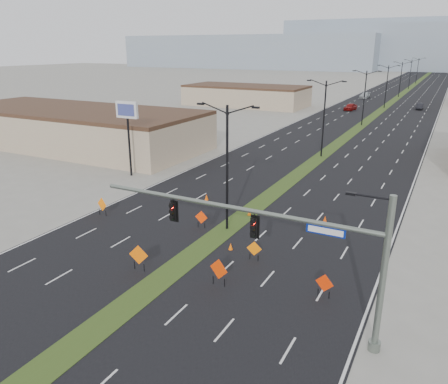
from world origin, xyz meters
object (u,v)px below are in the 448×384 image
at_px(streetlight_0, 227,165).
at_px(construction_sign_3, 219,270).
at_px(car_left, 350,107).
at_px(streetlight_3, 387,85).
at_px(construction_sign_5, 324,284).
at_px(cone_1, 231,246).
at_px(signal_mast, 288,242).
at_px(streetlight_6, 417,70).
at_px(pole_sign_west, 127,116).
at_px(streetlight_4, 401,78).
at_px(car_mid, 420,106).
at_px(cone_3, 206,197).
at_px(streetlight_5, 410,73).
at_px(construction_sign_4, 254,249).
at_px(cone_0, 249,212).
at_px(car_far, 365,96).
at_px(construction_sign_2, 201,218).
at_px(streetlight_1, 324,116).
at_px(construction_sign_0, 102,205).
at_px(construction_sign_1, 139,256).
at_px(cone_2, 325,219).
at_px(streetlight_2, 364,96).

bearing_deg(streetlight_0, construction_sign_3, -66.15).
distance_m(streetlight_0, car_left, 76.30).
xyz_separation_m(streetlight_3, construction_sign_5, (9.73, -90.46, -4.53)).
xyz_separation_m(streetlight_3, cone_1, (1.99, -87.30, -5.15)).
xyz_separation_m(signal_mast, streetlight_6, (-8.56, 178.00, 0.63)).
relative_size(car_left, pole_sign_west, 0.56).
relative_size(streetlight_4, car_mid, 2.29).
bearing_deg(cone_3, streetlight_5, 87.89).
distance_m(construction_sign_4, cone_0, 8.47).
height_order(streetlight_3, pole_sign_west, streetlight_3).
xyz_separation_m(car_far, construction_sign_4, (12.42, -107.59, 0.04)).
xyz_separation_m(construction_sign_5, cone_1, (-7.74, 3.16, -0.62)).
distance_m(construction_sign_3, cone_0, 12.15).
relative_size(streetlight_4, streetlight_6, 1.00).
height_order(construction_sign_3, construction_sign_4, construction_sign_3).
xyz_separation_m(signal_mast, construction_sign_2, (-10.56, 9.30, -3.95)).
bearing_deg(pole_sign_west, streetlight_1, 46.50).
height_order(streetlight_5, car_left, streetlight_5).
xyz_separation_m(construction_sign_0, cone_1, (13.06, -0.93, -0.70)).
relative_size(construction_sign_1, cone_2, 3.16).
bearing_deg(construction_sign_1, cone_3, 90.12).
distance_m(car_mid, construction_sign_2, 86.35).
distance_m(streetlight_0, cone_3, 8.90).
distance_m(signal_mast, streetlight_5, 150.25).
distance_m(car_far, construction_sign_5, 111.50).
xyz_separation_m(construction_sign_0, construction_sign_4, (15.23, -1.63, -0.15)).
bearing_deg(cone_3, construction_sign_2, -63.84).
xyz_separation_m(car_mid, cone_1, (-5.87, -88.38, -0.45)).
bearing_deg(construction_sign_5, construction_sign_3, -154.86).
height_order(construction_sign_0, construction_sign_2, construction_sign_0).
height_order(signal_mast, construction_sign_5, signal_mast).
relative_size(streetlight_1, streetlight_6, 1.00).
distance_m(cone_2, cone_3, 11.66).
bearing_deg(streetlight_0, streetlight_6, 90.00).
relative_size(streetlight_1, construction_sign_4, 7.11).
bearing_deg(cone_2, cone_0, -166.22).
distance_m(signal_mast, construction_sign_0, 21.40).
bearing_deg(streetlight_6, streetlight_3, -90.00).
distance_m(streetlight_4, streetlight_5, 28.00).
xyz_separation_m(construction_sign_4, cone_1, (-2.17, 0.71, -0.55)).
bearing_deg(construction_sign_3, construction_sign_0, 170.32).
xyz_separation_m(car_left, construction_sign_4, (10.58, -79.90, 0.01)).
height_order(construction_sign_0, construction_sign_5, construction_sign_0).
distance_m(construction_sign_4, cone_3, 13.07).
height_order(streetlight_0, car_left, streetlight_0).
height_order(streetlight_0, cone_1, streetlight_0).
xyz_separation_m(streetlight_5, cone_1, (1.99, -143.30, -5.15)).
bearing_deg(streetlight_5, cone_0, -89.84).
distance_m(streetlight_2, construction_sign_2, 56.92).
distance_m(streetlight_2, cone_0, 52.69).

